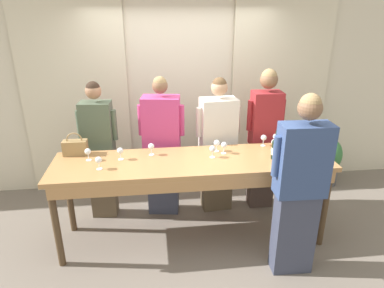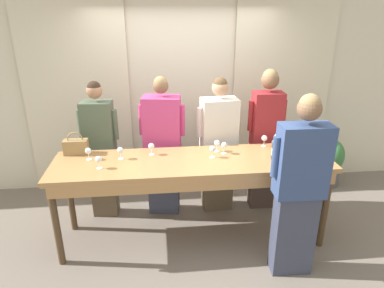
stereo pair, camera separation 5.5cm
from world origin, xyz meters
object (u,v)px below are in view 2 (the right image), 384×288
potted_plant (331,162)px  guest_pink_top (163,148)px  wine_glass_back_right (213,149)px  wine_glass_near_host (264,139)px  guest_olive_jacket (101,150)px  host_pouring (299,188)px  wine_glass_front_mid (217,143)px  tasting_bar (193,169)px  wine_bottle (276,149)px  guest_striped_shirt (265,139)px  wine_glass_front_left (98,160)px  handbag (76,146)px  wine_glass_front_right (120,151)px  wine_glass_center_left (224,146)px  wine_glass_back_mid (290,139)px  wine_glass_back_left (88,151)px  guest_cream_sweater (218,146)px  wine_glass_center_mid (277,137)px  wine_glass_center_right (275,143)px  wine_glass_by_bottle (151,147)px

potted_plant → guest_pink_top: bearing=-169.8°
wine_glass_back_right → guest_pink_top: guest_pink_top is taller
wine_glass_near_host → guest_olive_jacket: 1.95m
host_pouring → wine_glass_front_mid: bearing=126.9°
tasting_bar → wine_bottle: wine_bottle is taller
wine_glass_front_mid → guest_striped_shirt: guest_striped_shirt is taller
wine_glass_front_left → host_pouring: 1.94m
wine_bottle → handbag: bearing=170.2°
wine_glass_front_mid → wine_glass_front_right: size_ratio=1.00×
handbag → potted_plant: handbag is taller
wine_glass_near_host → guest_olive_jacket: bearing=170.7°
wine_glass_center_left → guest_pink_top: 0.84m
wine_glass_back_right → host_pouring: 0.98m
tasting_bar → wine_glass_near_host: (0.86, 0.32, 0.19)m
wine_glass_near_host → wine_glass_back_mid: bearing=-9.0°
handbag → host_pouring: bearing=-23.0°
wine_glass_front_mid → wine_glass_back_mid: same height
wine_glass_center_left → wine_glass_back_left: bearing=-179.6°
guest_olive_jacket → tasting_bar: bearing=-31.1°
wine_glass_back_right → guest_striped_shirt: bearing=36.7°
guest_pink_top → host_pouring: size_ratio=0.97×
wine_glass_back_right → guest_striped_shirt: 0.96m
wine_bottle → handbag: size_ratio=1.23×
wine_glass_front_left → host_pouring: host_pouring is taller
potted_plant → guest_olive_jacket: bearing=-172.1°
handbag → wine_glass_back_right: handbag is taller
tasting_bar → guest_olive_jacket: guest_olive_jacket is taller
guest_cream_sweater → potted_plant: size_ratio=2.47×
wine_glass_front_mid → wine_glass_back_mid: bearing=3.3°
wine_glass_center_mid → host_pouring: host_pouring is taller
wine_glass_front_mid → tasting_bar: bearing=-142.4°
wine_glass_front_right → wine_glass_back_right: size_ratio=1.00×
wine_bottle → guest_pink_top: bearing=149.8°
guest_pink_top → guest_olive_jacket: bearing=180.0°
handbag → wine_glass_near_host: bearing=0.0°
wine_glass_center_right → wine_glass_back_left: 2.03m
wine_glass_back_mid → potted_plant: (1.02, 0.80, -0.70)m
wine_glass_back_mid → wine_glass_near_host: 0.29m
guest_pink_top → guest_cream_sweater: bearing=0.0°
tasting_bar → wine_glass_front_left: bearing=-175.0°
wine_glass_by_bottle → wine_glass_back_mid: bearing=2.4°
wine_glass_front_right → wine_glass_front_left: bearing=-132.7°
wine_glass_center_left → wine_glass_center_right: size_ratio=1.00×
wine_glass_center_left → host_pouring: size_ratio=0.07×
wine_glass_front_left → tasting_bar: bearing=5.0°
wine_glass_center_left → guest_striped_shirt: 0.79m
wine_glass_front_left → guest_cream_sweater: guest_cream_sweater is taller
wine_glass_front_right → wine_glass_back_right: same height
wine_bottle → wine_glass_back_left: bearing=174.3°
host_pouring → wine_glass_front_left: bearing=164.4°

